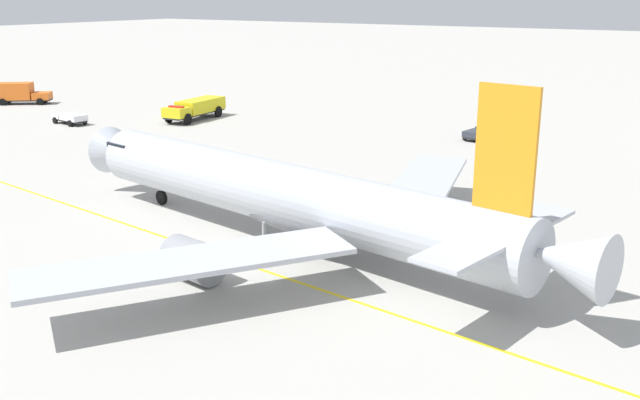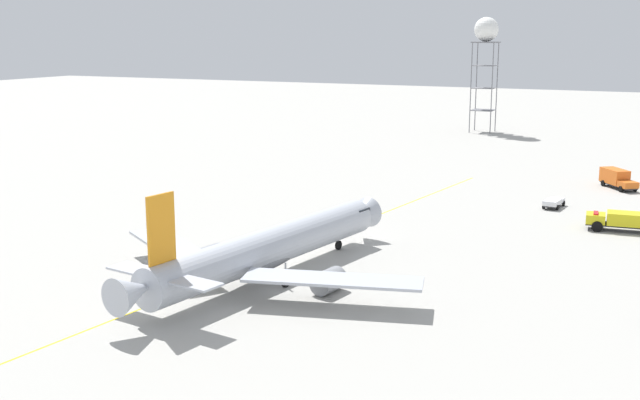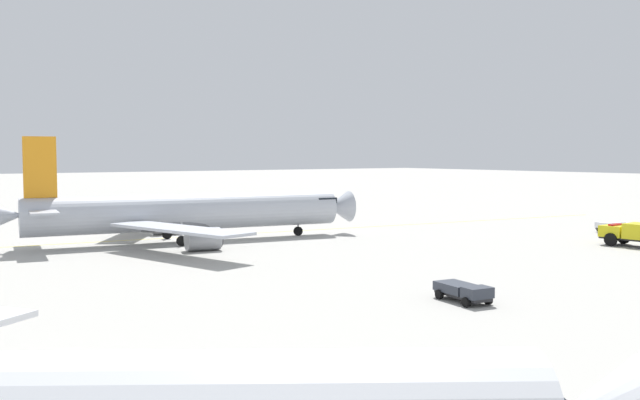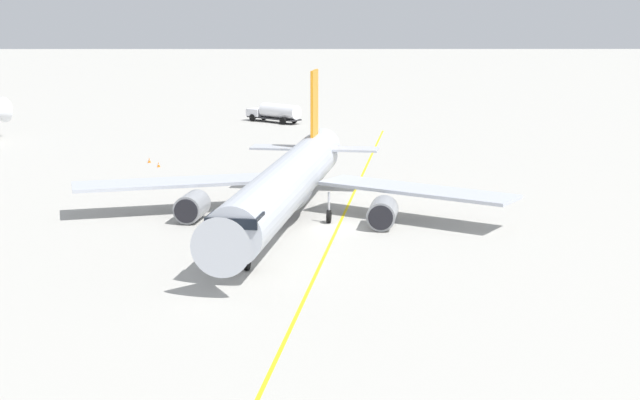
{
  "view_description": "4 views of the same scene",
  "coord_description": "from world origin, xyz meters",
  "px_view_note": "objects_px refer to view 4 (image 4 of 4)",
  "views": [
    {
      "loc": [
        26.76,
        -32.14,
        15.78
      ],
      "look_at": [
        2.24,
        5.67,
        2.75
      ],
      "focal_mm": 40.5,
      "sensor_mm": 36.0,
      "label": 1
    },
    {
      "loc": [
        70.87,
        43.21,
        25.36
      ],
      "look_at": [
        -19.8,
        0.15,
        4.13
      ],
      "focal_mm": 44.54,
      "sensor_mm": 36.0,
      "label": 2
    },
    {
      "loc": [
        32.17,
        75.63,
        9.75
      ],
      "look_at": [
        -19.8,
        0.15,
        3.7
      ],
      "focal_mm": 38.94,
      "sensor_mm": 36.0,
      "label": 3
    },
    {
      "loc": [
        -75.82,
        1.31,
        17.88
      ],
      "look_at": [
        -1.31,
        1.04,
        2.55
      ],
      "focal_mm": 54.24,
      "sensor_mm": 36.0,
      "label": 4
    }
  ],
  "objects_px": {
    "airliner_main": "(285,187)",
    "safety_cone_mid": "(149,160)",
    "fuel_tanker_truck": "(276,112)",
    "safety_cone_near": "(159,165)"
  },
  "relations": [
    {
      "from": "fuel_tanker_truck",
      "to": "safety_cone_near",
      "type": "bearing_deg",
      "value": 114.71
    },
    {
      "from": "airliner_main",
      "to": "safety_cone_mid",
      "type": "xyz_separation_m",
      "value": [
        31.07,
        16.42,
        -2.84
      ]
    },
    {
      "from": "fuel_tanker_truck",
      "to": "safety_cone_near",
      "type": "height_order",
      "value": "fuel_tanker_truck"
    },
    {
      "from": "fuel_tanker_truck",
      "to": "airliner_main",
      "type": "bearing_deg",
      "value": 133.5
    },
    {
      "from": "airliner_main",
      "to": "fuel_tanker_truck",
      "type": "bearing_deg",
      "value": -167.85
    },
    {
      "from": "airliner_main",
      "to": "safety_cone_mid",
      "type": "relative_size",
      "value": 74.8
    },
    {
      "from": "airliner_main",
      "to": "safety_cone_near",
      "type": "distance_m",
      "value": 31.95
    },
    {
      "from": "fuel_tanker_truck",
      "to": "safety_cone_mid",
      "type": "height_order",
      "value": "fuel_tanker_truck"
    },
    {
      "from": "airliner_main",
      "to": "safety_cone_mid",
      "type": "bearing_deg",
      "value": -143.07
    },
    {
      "from": "safety_cone_mid",
      "to": "safety_cone_near",
      "type": "bearing_deg",
      "value": -152.69
    }
  ]
}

